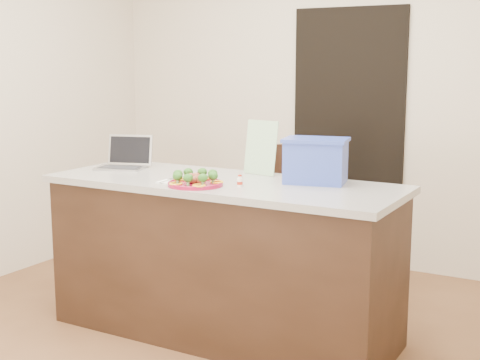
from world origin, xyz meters
The scene contains 16 objects.
ground centered at (0.00, 0.00, 0.00)m, with size 4.00×4.00×0.00m, color brown.
room_shell centered at (0.00, 0.00, 1.62)m, with size 4.00×4.00×4.00m.
doorway centered at (0.10, 1.98, 1.00)m, with size 0.90×0.02×2.00m, color black.
island centered at (0.00, 0.25, 0.46)m, with size 2.06×0.76×0.92m.
plate centered at (-0.04, 0.04, 0.93)m, with size 0.30×0.30×0.02m.
meatballs centered at (-0.04, 0.04, 0.96)m, with size 0.12×0.12×0.04m.
broccoli centered at (-0.04, 0.04, 0.98)m, with size 0.26×0.26×0.04m.
pepper_rings centered at (-0.04, 0.04, 0.94)m, with size 0.30×0.29×0.01m.
napkin centered at (-0.22, 0.06, 0.92)m, with size 0.13×0.13×0.01m, color white.
fork centered at (-0.24, 0.08, 0.93)m, with size 0.03×0.17×0.00m.
knife centered at (-0.19, 0.05, 0.93)m, with size 0.04×0.21×0.01m.
yogurt_bottle centered at (0.18, 0.13, 0.95)m, with size 0.03×0.03×0.07m.
laptop centered at (-0.77, 0.33, 0.98)m, with size 0.34×0.31×0.21m.
leaflet centered at (0.09, 0.54, 1.08)m, with size 0.23×0.00×0.32m, color white.
blue_box centered at (0.49, 0.44, 1.05)m, with size 0.39×0.32×0.25m.
chair centered at (-0.10, 1.07, 0.58)m, with size 0.60×0.62×1.02m.
Camera 1 is at (1.93, -2.96, 1.58)m, focal length 50.00 mm.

